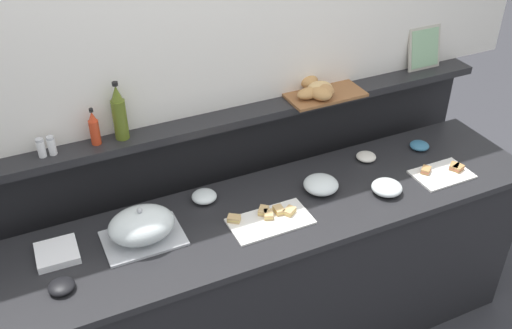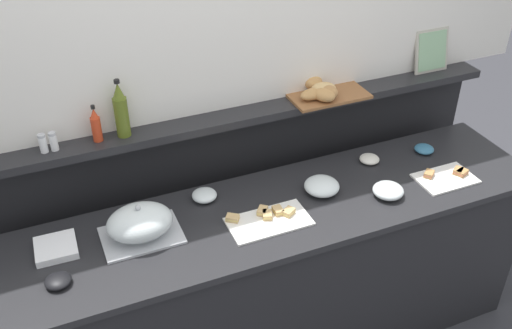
% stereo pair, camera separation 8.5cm
% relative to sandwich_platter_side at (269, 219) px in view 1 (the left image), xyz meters
% --- Properties ---
extents(ground_plane, '(12.00, 12.00, 0.00)m').
position_rel_sandwich_platter_side_xyz_m(ground_plane, '(0.05, 0.66, -0.95)').
color(ground_plane, '#38383D').
extents(buffet_counter, '(2.68, 0.62, 0.94)m').
position_rel_sandwich_platter_side_xyz_m(buffet_counter, '(0.05, 0.06, -0.48)').
color(buffet_counter, black).
rests_on(buffet_counter, ground_plane).
extents(back_ledge_unit, '(2.81, 0.22, 1.24)m').
position_rel_sandwich_platter_side_xyz_m(back_ledge_unit, '(0.05, 0.55, -0.29)').
color(back_ledge_unit, black).
rests_on(back_ledge_unit, ground_plane).
extents(sandwich_platter_side, '(0.37, 0.20, 0.04)m').
position_rel_sandwich_platter_side_xyz_m(sandwich_platter_side, '(0.00, 0.00, 0.00)').
color(sandwich_platter_side, white).
rests_on(sandwich_platter_side, buffet_counter).
extents(sandwich_platter_front, '(0.29, 0.19, 0.04)m').
position_rel_sandwich_platter_side_xyz_m(sandwich_platter_front, '(0.95, -0.04, -0.00)').
color(sandwich_platter_front, white).
rests_on(sandwich_platter_front, buffet_counter).
extents(serving_cloche, '(0.34, 0.24, 0.17)m').
position_rel_sandwich_platter_side_xyz_m(serving_cloche, '(-0.55, 0.12, 0.06)').
color(serving_cloche, '#B7BABF').
rests_on(serving_cloche, buffet_counter).
extents(glass_bowl_large, '(0.17, 0.17, 0.07)m').
position_rel_sandwich_platter_side_xyz_m(glass_bowl_large, '(0.32, 0.10, 0.02)').
color(glass_bowl_large, silver).
rests_on(glass_bowl_large, buffet_counter).
extents(glass_bowl_medium, '(0.12, 0.12, 0.05)m').
position_rel_sandwich_platter_side_xyz_m(glass_bowl_medium, '(-0.21, 0.26, 0.01)').
color(glass_bowl_medium, silver).
rests_on(glass_bowl_medium, buffet_counter).
extents(glass_bowl_small, '(0.15, 0.15, 0.06)m').
position_rel_sandwich_platter_side_xyz_m(glass_bowl_small, '(0.60, -0.05, 0.02)').
color(glass_bowl_small, silver).
rests_on(glass_bowl_small, buffet_counter).
extents(condiment_bowl_teal, '(0.10, 0.10, 0.04)m').
position_rel_sandwich_platter_side_xyz_m(condiment_bowl_teal, '(-0.91, -0.03, 0.01)').
color(condiment_bowl_teal, black).
rests_on(condiment_bowl_teal, buffet_counter).
extents(condiment_bowl_cream, '(0.10, 0.10, 0.04)m').
position_rel_sandwich_platter_side_xyz_m(condiment_bowl_cream, '(0.67, 0.23, 0.01)').
color(condiment_bowl_cream, silver).
rests_on(condiment_bowl_cream, buffet_counter).
extents(condiment_bowl_red, '(0.10, 0.10, 0.04)m').
position_rel_sandwich_platter_side_xyz_m(condiment_bowl_red, '(0.99, 0.20, 0.01)').
color(condiment_bowl_red, teal).
rests_on(condiment_bowl_red, buffet_counter).
extents(napkin_stack, '(0.18, 0.18, 0.03)m').
position_rel_sandwich_platter_side_xyz_m(napkin_stack, '(-0.90, 0.17, 0.01)').
color(napkin_stack, white).
rests_on(napkin_stack, buffet_counter).
extents(hot_sauce_bottle, '(0.04, 0.04, 0.18)m').
position_rel_sandwich_platter_side_xyz_m(hot_sauce_bottle, '(-0.62, 0.48, 0.37)').
color(hot_sauce_bottle, red).
rests_on(hot_sauce_bottle, back_ledge_unit).
extents(olive_oil_bottle, '(0.06, 0.06, 0.28)m').
position_rel_sandwich_platter_side_xyz_m(olive_oil_bottle, '(-0.50, 0.48, 0.42)').
color(olive_oil_bottle, '#56661E').
rests_on(olive_oil_bottle, back_ledge_unit).
extents(salt_shaker, '(0.03, 0.03, 0.09)m').
position_rel_sandwich_platter_side_xyz_m(salt_shaker, '(-0.85, 0.47, 0.34)').
color(salt_shaker, white).
rests_on(salt_shaker, back_ledge_unit).
extents(pepper_shaker, '(0.03, 0.03, 0.09)m').
position_rel_sandwich_platter_side_xyz_m(pepper_shaker, '(-0.81, 0.47, 0.34)').
color(pepper_shaker, white).
rests_on(pepper_shaker, back_ledge_unit).
extents(bread_basket, '(0.40, 0.30, 0.08)m').
position_rel_sandwich_platter_side_xyz_m(bread_basket, '(0.50, 0.46, 0.33)').
color(bread_basket, brown).
rests_on(bread_basket, back_ledge_unit).
extents(framed_picture, '(0.21, 0.06, 0.23)m').
position_rel_sandwich_platter_side_xyz_m(framed_picture, '(1.19, 0.51, 0.41)').
color(framed_picture, '#B2AD9E').
rests_on(framed_picture, back_ledge_unit).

